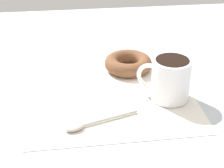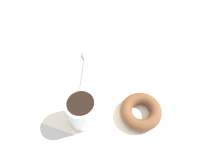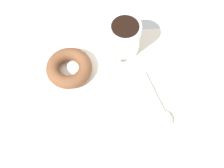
{
  "view_description": "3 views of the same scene",
  "coord_description": "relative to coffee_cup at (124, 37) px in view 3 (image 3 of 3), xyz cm",
  "views": [
    {
      "loc": [
        -8.42,
        -66.22,
        40.81
      ],
      "look_at": [
        0.38,
        1.92,
        2.3
      ],
      "focal_mm": 60.0,
      "sensor_mm": 36.0,
      "label": 1
    },
    {
      "loc": [
        31.37,
        13.38,
        55.32
      ],
      "look_at": [
        0.38,
        1.92,
        2.3
      ],
      "focal_mm": 35.0,
      "sensor_mm": 36.0,
      "label": 2
    },
    {
      "loc": [
        -32.57,
        3.76,
        67.93
      ],
      "look_at": [
        0.38,
        1.92,
        2.3
      ],
      "focal_mm": 50.0,
      "sensor_mm": 36.0,
      "label": 3
    }
  ],
  "objects": [
    {
      "name": "ground_plane",
      "position": [
        -11.72,
        1.72,
        -5.82
      ],
      "size": [
        120.0,
        120.0,
        2.0
      ],
      "primitive_type": "cube",
      "color": "#B2BCC6"
    },
    {
      "name": "napkin",
      "position": [
        -11.33,
        3.63,
        -4.67
      ],
      "size": [
        34.83,
        34.83,
        0.3
      ],
      "primitive_type": "cube",
      "rotation": [
        0.0,
        0.0,
        0.01
      ],
      "color": "white",
      "rests_on": "ground_plane"
    },
    {
      "name": "coffee_cup",
      "position": [
        0.0,
        0.0,
        0.0
      ],
      "size": [
        10.57,
        7.9,
        8.77
      ],
      "color": "white",
      "rests_on": "napkin"
    },
    {
      "name": "donut",
      "position": [
        -6.15,
        13.82,
        -2.9
      ],
      "size": [
        11.22,
        11.22,
        3.24
      ],
      "primitive_type": "torus",
      "color": "brown",
      "rests_on": "napkin"
    },
    {
      "name": "spoon",
      "position": [
        -17.72,
        -7.92,
        -4.12
      ],
      "size": [
        14.54,
        5.96,
        0.9
      ],
      "color": "#B7B2A8",
      "rests_on": "napkin"
    }
  ]
}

